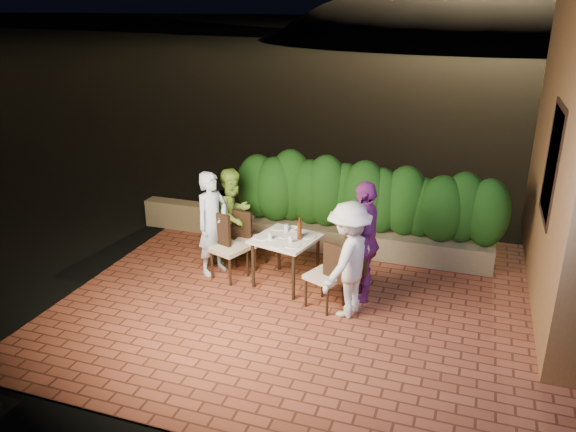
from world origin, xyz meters
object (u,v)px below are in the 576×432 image
at_px(diner_purple, 364,241).
at_px(bowl, 293,228).
at_px(chair_left_front, 229,247).
at_px(chair_left_back, 251,239).
at_px(chair_right_front, 325,274).
at_px(diner_green, 233,215).
at_px(beer_bottle, 299,228).
at_px(diner_white, 349,260).
at_px(diner_blue, 212,223).
at_px(dining_table, 286,261).
at_px(chair_right_back, 346,265).
at_px(parapet_lamp, 218,203).

bearing_deg(diner_purple, bowl, -118.61).
bearing_deg(chair_left_front, diner_purple, 20.94).
bearing_deg(chair_left_back, chair_left_front, -98.66).
bearing_deg(chair_right_front, chair_left_front, 9.27).
bearing_deg(chair_left_front, diner_green, 127.32).
bearing_deg(chair_left_back, bowl, -1.86).
relative_size(beer_bottle, diner_white, 0.21).
relative_size(chair_left_front, diner_blue, 0.62).
relative_size(dining_table, beer_bottle, 2.46).
bearing_deg(chair_right_front, diner_purple, -112.57).
distance_m(dining_table, chair_right_back, 0.91).
distance_m(diner_white, parapet_lamp, 3.53).
bearing_deg(diner_green, beer_bottle, -94.90).
xyz_separation_m(beer_bottle, chair_left_front, (-1.08, -0.09, -0.42)).
height_order(bowl, diner_green, diner_green).
distance_m(bowl, chair_left_front, 1.01).
relative_size(chair_left_back, diner_white, 0.56).
relative_size(chair_right_back, diner_green, 0.59).
height_order(chair_left_back, diner_purple, diner_purple).
xyz_separation_m(chair_left_back, parapet_lamp, (-1.08, 1.06, 0.12)).
bearing_deg(chair_right_back, diner_green, 17.51).
bearing_deg(chair_left_back, diner_green, 167.27).
xyz_separation_m(diner_green, diner_white, (2.14, -1.09, 0.03)).
bearing_deg(chair_right_front, chair_left_back, -8.78).
bearing_deg(diner_white, chair_left_back, -100.62).
height_order(chair_right_back, diner_white, diner_white).
bearing_deg(beer_bottle, chair_left_front, -175.31).
relative_size(chair_left_front, diner_white, 0.63).
xyz_separation_m(bowl, diner_green, (-1.08, 0.23, -0.00)).
bearing_deg(chair_left_front, chair_right_front, 6.25).
relative_size(beer_bottle, chair_right_front, 0.35).
bearing_deg(chair_right_back, chair_left_back, 18.29).
distance_m(beer_bottle, diner_green, 1.41).
distance_m(bowl, diner_white, 1.37).
relative_size(chair_left_back, chair_right_front, 0.92).
bearing_deg(diner_blue, chair_left_front, -88.10).
relative_size(beer_bottle, chair_left_back, 0.38).
bearing_deg(bowl, chair_left_front, -155.26).
bearing_deg(diner_blue, diner_purple, -70.90).
height_order(chair_left_back, diner_green, diner_green).
relative_size(beer_bottle, diner_purple, 0.20).
bearing_deg(bowl, parapet_lamp, 147.30).
xyz_separation_m(chair_left_front, chair_right_front, (1.60, -0.38, -0.02)).
bearing_deg(diner_white, bowl, -111.55).
height_order(dining_table, chair_left_front, chair_left_front).
height_order(beer_bottle, chair_left_front, beer_bottle).
height_order(dining_table, diner_purple, diner_purple).
xyz_separation_m(chair_right_front, parapet_lamp, (-2.54, 1.95, 0.08)).
distance_m(diner_blue, parapet_lamp, 1.62).
bearing_deg(chair_right_back, parapet_lamp, 4.21).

